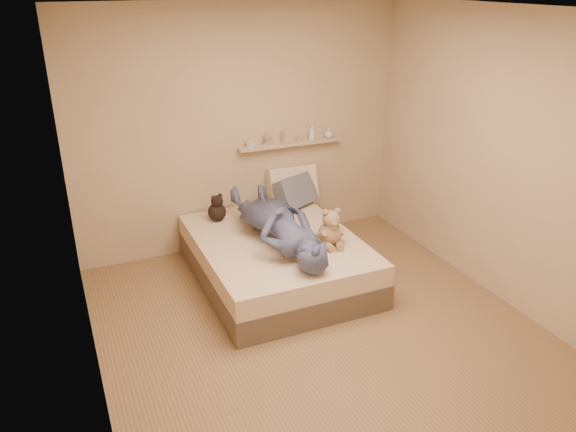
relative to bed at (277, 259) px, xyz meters
name	(u,v)px	position (x,y,z in m)	size (l,w,h in m)	color
room	(322,187)	(0.00, -0.93, 1.08)	(3.80, 3.80, 3.80)	olive
bed	(277,259)	(0.00, 0.00, 0.00)	(1.50, 1.90, 0.45)	brown
game_console	(292,248)	(-0.06, -0.52, 0.37)	(0.18, 0.10, 0.06)	silver
teddy_bear	(331,230)	(0.41, -0.34, 0.38)	(0.31, 0.30, 0.38)	#9D7656
dark_plush	(217,209)	(-0.40, 0.65, 0.35)	(0.19, 0.19, 0.29)	black
pillow_cream	(292,185)	(0.54, 0.83, 0.43)	(0.55, 0.16, 0.40)	beige
pillow_grey	(296,191)	(0.52, 0.69, 0.40)	(0.50, 0.14, 0.34)	slate
person	(278,223)	(-0.02, -0.08, 0.42)	(0.60, 1.64, 0.39)	#4A5374
wall_shelf	(290,144)	(0.55, 0.91, 0.88)	(1.20, 0.12, 0.03)	tan
shelf_bottles	(295,136)	(0.60, 0.91, 0.95)	(1.04, 0.10, 0.18)	#B7BBC0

